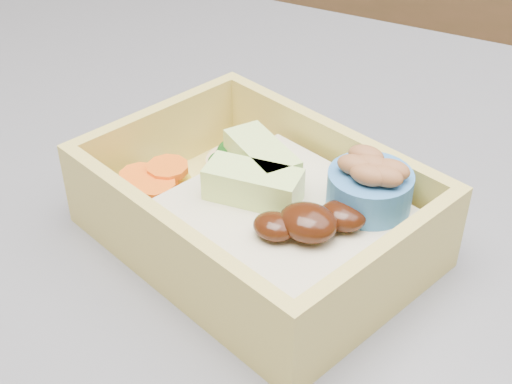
% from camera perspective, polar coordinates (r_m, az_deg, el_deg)
% --- Properties ---
extents(bento_box, '(0.21, 0.18, 0.07)m').
position_cam_1_polar(bento_box, '(0.39, 0.76, -1.64)').
color(bento_box, '#CFB955').
rests_on(bento_box, island).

